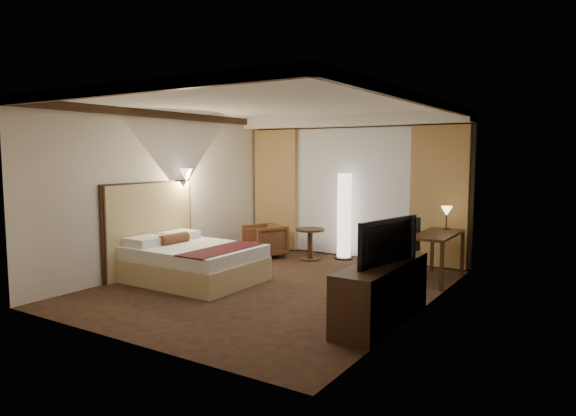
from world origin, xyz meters
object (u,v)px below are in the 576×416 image
Objects in this scene: desk at (437,257)px; television at (380,236)px; armchair at (265,239)px; office_chair at (403,247)px; side_table at (310,244)px; bed at (195,263)px; floor_lamp at (344,216)px; dresser at (382,293)px.

television reaches higher than desk.
armchair is 2.81m from office_chair.
office_chair is at bearing -174.67° from desk.
armchair is at bearing 179.10° from desk.
side_table is at bearing -174.68° from office_chair.
television is at bearing -46.97° from side_table.
floor_lamp is (1.22, 2.79, 0.54)m from bed.
side_table is 0.32× the size of dresser.
armchair reaches higher than side_table.
bed is 3.09m from floor_lamp.
side_table is 1.97m from office_chair.
floor_lamp is at bearing 51.44° from armchair.
bed is 2.76× the size of armchair.
armchair is 0.42× the size of floor_lamp.
bed is 1.17× the size of floor_lamp.
television is at bearing -9.83° from armchair.
office_chair is (2.81, -0.10, 0.14)m from armchair.
office_chair reaches higher than dresser.
office_chair reaches higher than bed.
television reaches higher than side_table.
office_chair is 2.45m from television.
side_table is 3.66m from dresser.
bed is at bearing -59.76° from armchair.
floor_lamp is 3.71m from dresser.
office_chair is (1.43, -0.76, -0.33)m from floor_lamp.
bed is at bearing -113.55° from floor_lamp.
bed is 1.48× the size of desk.
television is (3.36, -2.43, 0.68)m from armchair.
armchair is 4.17m from dresser.
dresser is (3.39, -2.43, 0.01)m from armchair.
bed is 3.25m from dresser.
armchair is at bearing 144.43° from dresser.
floor_lamp is 0.90× the size of dresser.
dresser is at bearing -56.78° from floor_lamp.
floor_lamp is 1.27× the size of desk.
side_table is at bearing -139.78° from floor_lamp.
floor_lamp is 1.47× the size of television.
television reaches higher than armchair.
dresser reaches higher than armchair.
side_table is 2.48m from desk.
desk is at bearing 25.08° from armchair.
desk is 0.55m from office_chair.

